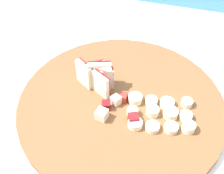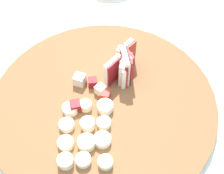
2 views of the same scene
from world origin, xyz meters
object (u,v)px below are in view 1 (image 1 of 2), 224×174
object	(u,v)px
apple_dice_pile	(115,108)
banana_slice_rows	(160,113)
cutting_board	(121,104)
apple_wedge_fan	(97,76)

from	to	relation	value
apple_dice_pile	banana_slice_rows	bearing A→B (deg)	9.70
cutting_board	apple_dice_pile	world-z (taller)	apple_dice_pile
apple_wedge_fan	apple_dice_pile	xyz separation A→B (m)	(0.06, -0.06, -0.02)
apple_wedge_fan	cutting_board	bearing A→B (deg)	-26.10
apple_dice_pile	banana_slice_rows	distance (m)	0.09
cutting_board	apple_dice_pile	xyz separation A→B (m)	(-0.01, -0.03, 0.02)
apple_dice_pile	cutting_board	bearing A→B (deg)	79.79
cutting_board	apple_wedge_fan	xyz separation A→B (m)	(-0.06, 0.03, 0.04)
cutting_board	banana_slice_rows	distance (m)	0.09
apple_wedge_fan	banana_slice_rows	distance (m)	0.15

